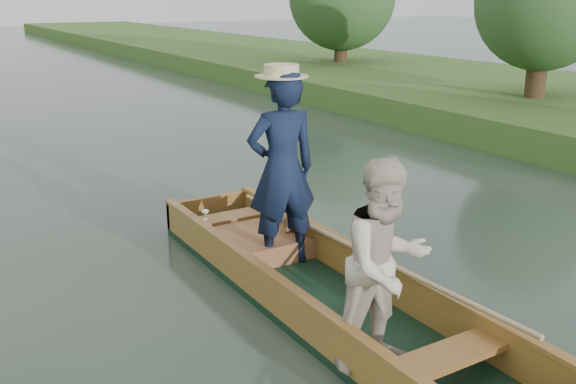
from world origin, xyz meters
TOP-DOWN VIEW (x-y plane):
  - ground at (0.00, 0.00)m, footprint 120.00×120.00m
  - trees_far at (-0.14, 9.51)m, footprint 22.69×13.82m
  - punt at (-0.03, 0.01)m, footprint 1.19×5.00m

SIDE VIEW (x-z plane):
  - ground at x=0.00m, z-range 0.00..0.00m
  - punt at x=-0.03m, z-range -0.39..1.73m
  - trees_far at x=-0.14m, z-range 0.28..4.83m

